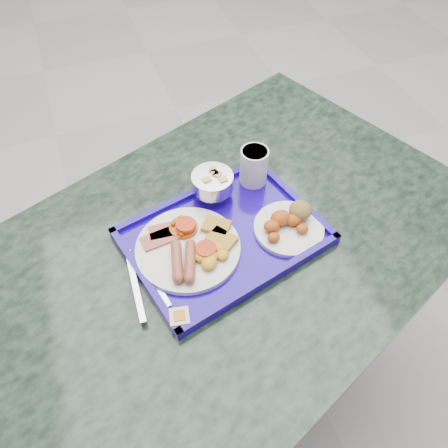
% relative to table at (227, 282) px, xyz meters
% --- Properties ---
extents(floor, '(6.00, 6.00, 0.00)m').
position_rel_table_xyz_m(floor, '(0.25, 0.82, -0.54)').
color(floor, '#9A9A9D').
rests_on(floor, ground).
extents(table, '(1.37, 1.15, 0.73)m').
position_rel_table_xyz_m(table, '(0.00, 0.00, 0.00)').
color(table, gray).
rests_on(table, floor).
extents(tray, '(0.48, 0.40, 0.02)m').
position_rel_table_xyz_m(tray, '(-0.01, 0.00, 0.20)').
color(tray, '#19039A').
rests_on(tray, table).
extents(main_plate, '(0.23, 0.23, 0.04)m').
position_rel_table_xyz_m(main_plate, '(-0.09, -0.02, 0.21)').
color(main_plate, silver).
rests_on(main_plate, tray).
extents(bread_plate, '(0.16, 0.16, 0.05)m').
position_rel_table_xyz_m(bread_plate, '(0.14, -0.03, 0.22)').
color(bread_plate, silver).
rests_on(bread_plate, tray).
extents(fruit_bowl, '(0.10, 0.10, 0.07)m').
position_rel_table_xyz_m(fruit_bowl, '(0.01, 0.12, 0.24)').
color(fruit_bowl, '#BBBBBD').
rests_on(fruit_bowl, tray).
extents(juice_cup, '(0.07, 0.07, 0.09)m').
position_rel_table_xyz_m(juice_cup, '(0.12, 0.14, 0.25)').
color(juice_cup, silver).
rests_on(juice_cup, tray).
extents(spoon, '(0.05, 0.18, 0.01)m').
position_rel_table_xyz_m(spoon, '(-0.17, -0.00, 0.20)').
color(spoon, '#BBBBBD').
rests_on(spoon, tray).
extents(knife, '(0.02, 0.18, 0.00)m').
position_rel_table_xyz_m(knife, '(-0.22, -0.06, 0.20)').
color(knife, '#BBBBBD').
rests_on(knife, tray).
extents(jam_packet, '(0.04, 0.04, 0.02)m').
position_rel_table_xyz_m(jam_packet, '(-0.16, -0.16, 0.21)').
color(jam_packet, white).
rests_on(jam_packet, tray).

